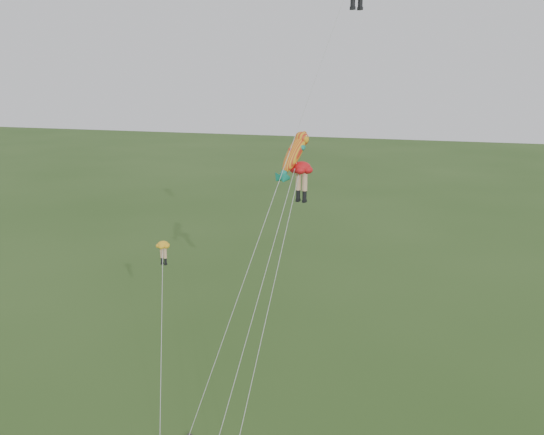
# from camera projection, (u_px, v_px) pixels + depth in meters

# --- Properties ---
(legs_kite_red_mid) EXTENTS (2.03, 10.36, 14.25)m
(legs_kite_red_mid) POSITION_uv_depth(u_px,v_px,m) (301.00, 175.00, 34.92)
(legs_kite_red_mid) COLOR red
(legs_kite_red_mid) RESTS_ON ground
(legs_kite_yellow) EXTENTS (3.61, 7.80, 9.30)m
(legs_kite_yellow) POSITION_uv_depth(u_px,v_px,m) (163.00, 257.00, 36.39)
(legs_kite_yellow) COLOR yellow
(legs_kite_yellow) RESTS_ON ground
(fish_kite) EXTENTS (2.96, 10.34, 16.18)m
(fish_kite) POSITION_uv_depth(u_px,v_px,m) (294.00, 154.00, 34.79)
(fish_kite) COLOR gold
(fish_kite) RESTS_ON ground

